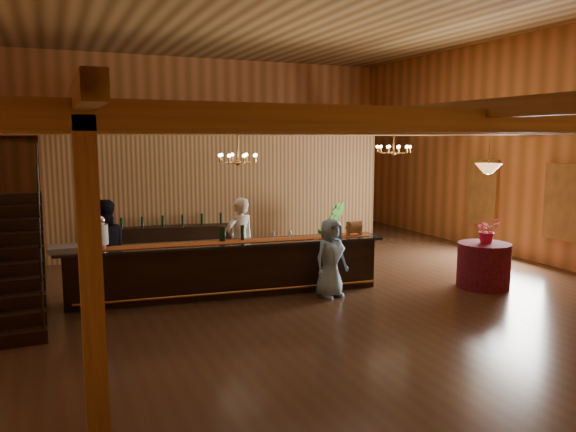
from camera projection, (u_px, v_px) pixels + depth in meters
name	position (u px, v px, depth m)	size (l,w,h in m)	color
floor	(297.00, 278.00, 12.11)	(14.00, 14.00, 0.00)	#3D2818
ceiling	(297.00, 13.00, 11.35)	(14.00, 14.00, 0.00)	#A17842
wall_back	(209.00, 146.00, 18.11)	(12.00, 0.10, 5.50)	#BE703D
wall_right	(515.00, 148.00, 14.06)	(0.10, 14.00, 5.50)	#BE703D
beam_grid	(288.00, 127.00, 12.12)	(11.90, 13.90, 0.39)	#A77432
support_posts	(307.00, 207.00, 11.43)	(9.20, 10.20, 3.20)	#A77432
partition_wall	(226.00, 193.00, 14.89)	(9.00, 0.18, 3.10)	brown
window_right_front	(564.00, 202.00, 12.75)	(0.12, 1.05, 1.75)	white
window_right_back	(483.00, 192.00, 15.12)	(0.12, 1.05, 1.75)	white
staircase	(11.00, 261.00, 9.18)	(1.00, 2.80, 2.00)	black
backroom_boxes	(214.00, 220.00, 16.94)	(4.10, 0.60, 1.10)	black
tasting_bar	(228.00, 268.00, 10.75)	(6.20, 1.43, 1.04)	black
beverage_dispenser	(101.00, 233.00, 10.03)	(0.26, 0.26, 0.60)	silver
glass_rack_tray	(63.00, 249.00, 9.79)	(0.50, 0.50, 0.10)	gray
raffle_drum	(354.00, 227.00, 11.36)	(0.34, 0.24, 0.30)	#A26339
bar_bottle_0	(221.00, 234.00, 10.75)	(0.07, 0.07, 0.30)	black
bar_bottle_1	(224.00, 234.00, 10.76)	(0.07, 0.07, 0.30)	black
bar_bottle_2	(243.00, 233.00, 10.87)	(0.07, 0.07, 0.30)	black
backbar_shelf	(174.00, 242.00, 14.08)	(2.88, 0.45, 0.81)	black
round_table	(484.00, 265.00, 11.32)	(1.04, 1.04, 0.90)	maroon
chandelier_left	(238.00, 158.00, 11.33)	(0.80, 0.80, 0.76)	#A76D2F
chandelier_right	(393.00, 149.00, 13.30)	(0.80, 0.80, 0.62)	#A76D2F
pendant_lamp	(488.00, 168.00, 11.05)	(0.52, 0.52, 0.90)	#A76D2F
bartender	(240.00, 241.00, 11.49)	(0.66, 0.43, 1.80)	silver
staff_second	(104.00, 249.00, 10.46)	(0.91, 0.71, 1.87)	black
guest	(331.00, 258.00, 10.58)	(0.74, 0.48, 1.51)	#76A2C1
floor_plant	(332.00, 226.00, 14.90)	(0.74, 0.60, 1.34)	#2C7222
table_flowers	(487.00, 230.00, 11.26)	(0.47, 0.41, 0.53)	#C91842
table_vase	(487.00, 235.00, 11.30)	(0.17, 0.17, 0.33)	#A76D2F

